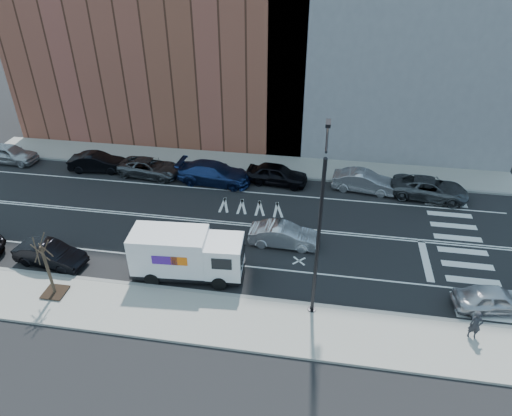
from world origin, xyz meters
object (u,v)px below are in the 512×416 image
(far_parked_b, at_px, (98,162))
(pedestrian, at_px, (476,325))
(far_parked_a, at_px, (10,154))
(near_parked_front, at_px, (494,299))
(driving_sedan, at_px, (284,235))
(fedex_van, at_px, (186,254))

(far_parked_b, relative_size, pedestrian, 2.83)
(pedestrian, bearing_deg, far_parked_b, 157.43)
(far_parked_a, xyz_separation_m, near_parked_front, (35.57, -11.74, -0.09))
(near_parked_front, height_order, pedestrian, pedestrian)
(driving_sedan, bearing_deg, far_parked_b, 66.08)
(fedex_van, xyz_separation_m, driving_sedan, (5.13, 3.81, -0.82))
(near_parked_front, distance_m, pedestrian, 2.74)
(driving_sedan, bearing_deg, fedex_van, 127.91)
(driving_sedan, distance_m, near_parked_front, 12.15)
(far_parked_a, bearing_deg, fedex_van, -119.04)
(near_parked_front, bearing_deg, fedex_van, 82.37)
(far_parked_a, xyz_separation_m, pedestrian, (34.07, -14.02, 0.16))
(far_parked_a, distance_m, far_parked_b, 8.00)
(far_parked_b, bearing_deg, near_parked_front, -118.12)
(far_parked_b, height_order, driving_sedan, far_parked_b)
(fedex_van, bearing_deg, far_parked_b, 129.92)
(fedex_van, relative_size, driving_sedan, 1.50)
(fedex_van, bearing_deg, driving_sedan, 32.67)
(fedex_van, height_order, far_parked_a, fedex_van)
(far_parked_a, bearing_deg, far_parked_b, -89.33)
(far_parked_b, bearing_deg, fedex_van, -141.64)
(fedex_van, bearing_deg, far_parked_a, 144.47)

